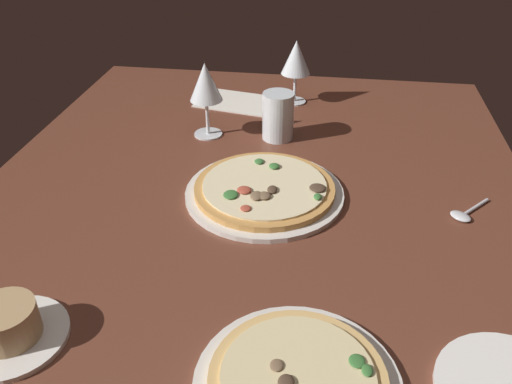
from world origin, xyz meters
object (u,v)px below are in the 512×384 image
water_glass (278,119)px  paper_menu (238,102)px  ramekin_on_saucer (8,327)px  pizza_main (264,190)px  wine_glass_near (206,84)px  spoon (464,214)px  wine_glass_far (296,59)px  pizza_side (298,382)px

water_glass → paper_menu: size_ratio=0.52×
ramekin_on_saucer → paper_menu: 87.17cm
pizza_main → paper_menu: bearing=16.3°
ramekin_on_saucer → paper_menu: size_ratio=0.72×
wine_glass_near → spoon: (-25.97, -54.26, -12.27)cm
wine_glass_far → water_glass: 23.06cm
ramekin_on_saucer → water_glass: (66.36, -29.33, 2.48)cm
pizza_side → ramekin_on_saucer: size_ratio=1.70×
pizza_side → spoon: pizza_side is taller
water_glass → paper_menu: 23.51cm
pizza_main → spoon: pizza_main is taller
pizza_side → ramekin_on_saucer: ramekin_on_saucer is taller
ramekin_on_saucer → spoon: bearing=-59.5°
ramekin_on_saucer → paper_menu: ramekin_on_saucer is taller
wine_glass_near → paper_menu: wine_glass_near is taller
ramekin_on_saucer → pizza_main: bearing=-35.8°
spoon → wine_glass_far: bearing=36.2°
ramekin_on_saucer → water_glass: bearing=-23.8°
paper_menu → spoon: (-46.04, -50.49, 0.31)cm
ramekin_on_saucer → spoon: (39.51, -67.05, -1.84)cm
wine_glass_near → paper_menu: size_ratio=0.82×
wine_glass_far → ramekin_on_saucer: bearing=160.4°
pizza_main → water_glass: bearing=0.6°
pizza_main → ramekin_on_saucer: ramekin_on_saucer is taller
wine_glass_far → spoon: bearing=-143.8°
pizza_side → spoon: 49.93cm
pizza_side → ramekin_on_saucer: 39.58cm
pizza_main → pizza_side: size_ratio=1.18×
ramekin_on_saucer → wine_glass_far: wine_glass_far is taller
wine_glass_near → water_glass: (0.88, -16.54, -7.95)cm
pizza_main → paper_menu: pizza_main is taller
pizza_side → spoon: size_ratio=2.84×
wine_glass_near → pizza_side: bearing=-158.4°
water_glass → wine_glass_near: bearing=93.1°
ramekin_on_saucer → wine_glass_far: 94.13cm
wine_glass_far → spoon: wine_glass_far is taller
pizza_main → wine_glass_far: size_ratio=1.85×
water_glass → paper_menu: (19.19, 12.77, -4.63)cm
pizza_side → ramekin_on_saucer: (2.13, 39.51, 1.13)cm
pizza_main → paper_menu: (44.46, 13.02, -1.07)cm
ramekin_on_saucer → water_glass: size_ratio=1.40×
water_glass → paper_menu: water_glass is taller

